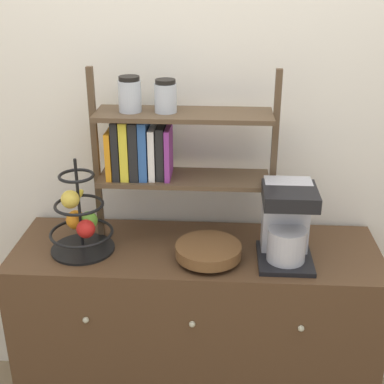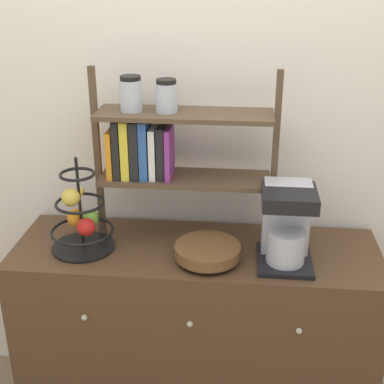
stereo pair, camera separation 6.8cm
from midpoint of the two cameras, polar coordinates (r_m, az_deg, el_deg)
The scene contains 6 objects.
wall_back at distance 2.23m, azimuth -0.03°, elevation 7.85°, with size 7.00×0.05×2.60m, color silver.
sideboard at distance 2.38m, azimuth -0.46°, elevation -14.92°, with size 1.46×0.49×0.85m.
coffee_maker at distance 2.03m, azimuth 9.11°, elevation -3.25°, with size 0.21×0.24×0.30m.
fruit_stand at distance 2.12m, azimuth -12.74°, elevation -3.02°, with size 0.25×0.25×0.38m.
wooden_bowl at distance 2.04m, azimuth 0.80°, elevation -6.34°, with size 0.25×0.25×0.06m.
shelf_hutch at distance 2.07m, azimuth -4.71°, elevation 5.26°, with size 0.72×0.20×0.70m.
Camera 1 is at (0.10, -1.62, 1.90)m, focal length 50.00 mm.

